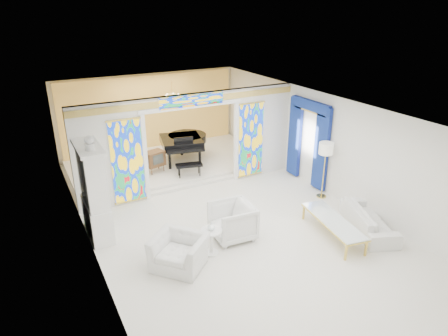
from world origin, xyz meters
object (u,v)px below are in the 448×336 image
armchair_left (179,252)px  coffee_table (333,221)px  sofa (369,220)px  china_cabinet (94,193)px  armchair_right (232,221)px  tv_console (155,159)px  grand_piano (184,141)px

armchair_left → coffee_table: size_ratio=0.52×
armchair_left → sofa: (4.87, -0.86, -0.07)m
china_cabinet → armchair_left: size_ratio=2.41×
armchair_right → coffee_table: armchair_right is taller
armchair_left → tv_console: tv_console is taller
armchair_right → sofa: (3.27, -1.33, -0.16)m
armchair_left → sofa: bearing=38.1°
china_cabinet → tv_console: size_ratio=3.77×
coffee_table → tv_console: bearing=115.4°
sofa → coffee_table: size_ratio=0.93×
sofa → grand_piano: bearing=43.4°
armchair_left → armchair_right: (1.60, 0.47, 0.09)m
tv_console → armchair_left: bearing=-118.8°
coffee_table → grand_piano: size_ratio=0.80×
sofa → tv_console: (-3.71, 5.83, 0.35)m
china_cabinet → armchair_left: bearing=-59.3°
armchair_left → grand_piano: size_ratio=0.42×
armchair_right → grand_piano: 5.18m
china_cabinet → sofa: china_cabinet is taller
china_cabinet → sofa: size_ratio=1.34×
sofa → grand_piano: grand_piano is taller
china_cabinet → armchair_left: (1.30, -2.18, -0.80)m
china_cabinet → sofa: 6.93m
armchair_left → armchair_right: 1.67m
china_cabinet → tv_console: 3.75m
armchair_right → armchair_left: bearing=-69.1°
armchair_left → china_cabinet: bearing=168.8°
armchair_left → tv_console: size_ratio=1.56×
armchair_right → tv_console: bearing=-170.0°
grand_piano → sofa: bearing=-56.9°
coffee_table → china_cabinet: bearing=151.0°
sofa → coffee_table: 1.06m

